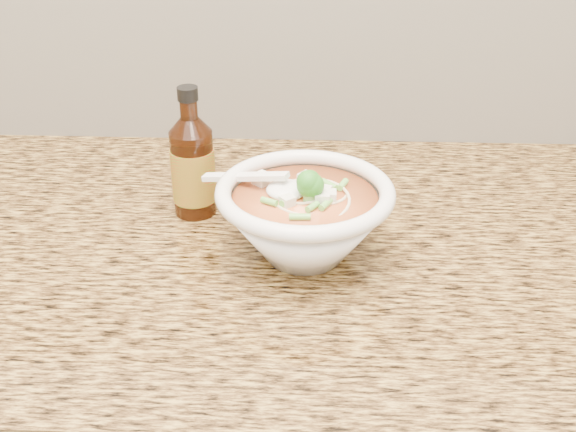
{
  "coord_description": "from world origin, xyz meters",
  "views": [
    {
      "loc": [
        0.11,
        0.89,
        1.38
      ],
      "look_at": [
        0.08,
        1.63,
        0.95
      ],
      "focal_mm": 45.0,
      "sensor_mm": 36.0,
      "label": 1
    }
  ],
  "objects": [
    {
      "name": "counter_slab",
      "position": [
        0.0,
        1.68,
        0.88
      ],
      "size": [
        4.0,
        0.68,
        0.04
      ],
      "primitive_type": "cube",
      "color": "#A3803B",
      "rests_on": "cabinet"
    },
    {
      "name": "hot_sauce_bottle",
      "position": [
        -0.05,
        1.73,
        0.97
      ],
      "size": [
        0.07,
        0.07,
        0.18
      ],
      "rotation": [
        0.0,
        0.0,
        0.19
      ],
      "color": "#391607",
      "rests_on": "counter_slab"
    },
    {
      "name": "soup_bowl",
      "position": [
        0.1,
        1.63,
        0.95
      ],
      "size": [
        0.23,
        0.21,
        0.12
      ],
      "rotation": [
        0.0,
        0.0,
        0.01
      ],
      "color": "white",
      "rests_on": "counter_slab"
    }
  ]
}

